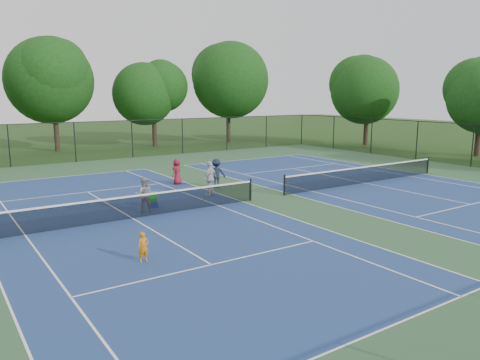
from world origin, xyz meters
TOP-DOWN VIEW (x-y plane):
  - ground at (0.00, 0.00)m, footprint 140.00×140.00m
  - court_pad at (0.00, 0.00)m, footprint 36.00×36.00m
  - tennis_court_left at (-7.00, 0.00)m, footprint 12.00×23.83m
  - tennis_court_right at (7.00, 0.00)m, footprint 12.00×23.83m
  - perimeter_fence at (0.00, 0.00)m, footprint 36.08×36.08m
  - tree_back_b at (-4.00, 26.00)m, footprint 7.60×7.60m
  - tree_back_c at (5.00, 25.00)m, footprint 6.00×6.00m
  - tree_back_d at (13.00, 24.00)m, footprint 7.80×7.80m
  - tree_side_e at (23.00, 14.00)m, footprint 6.60×6.60m
  - child_player at (-8.57, -4.98)m, footprint 0.36×0.25m
  - instructor at (-6.16, 0.80)m, footprint 0.90×0.80m
  - bystander_a at (-2.05, 2.12)m, footprint 1.11×0.84m
  - bystander_b at (-0.76, 3.66)m, footprint 1.18×0.93m
  - bystander_c at (-2.11, 5.74)m, footprint 0.86×0.78m
  - ball_crate at (-5.49, 1.31)m, footprint 0.42×0.39m
  - ball_hopper at (-5.49, 1.31)m, footprint 0.42×0.38m

SIDE VIEW (x-z plane):
  - ground at x=0.00m, z-range 0.00..0.00m
  - court_pad at x=0.00m, z-range 0.00..0.01m
  - tennis_court_left at x=-7.00m, z-range -0.44..0.63m
  - tennis_court_right at x=7.00m, z-range -0.44..0.63m
  - ball_crate at x=-5.49m, z-range 0.00..0.29m
  - child_player at x=-8.57m, z-range 0.00..0.94m
  - ball_hopper at x=-5.49m, z-range 0.29..0.72m
  - bystander_c at x=-2.11m, z-range 0.00..1.47m
  - instructor at x=-6.16m, z-range 0.00..1.54m
  - bystander_b at x=-0.76m, z-range 0.00..1.59m
  - bystander_a at x=-2.05m, z-range 0.00..1.76m
  - perimeter_fence at x=0.00m, z-range 0.09..3.11m
  - tree_back_c at x=5.00m, z-range 1.28..9.68m
  - tree_side_e at x=23.00m, z-range 1.37..10.25m
  - tree_back_b at x=-4.00m, z-range 1.58..11.61m
  - tree_back_d at x=13.00m, z-range 1.64..12.01m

